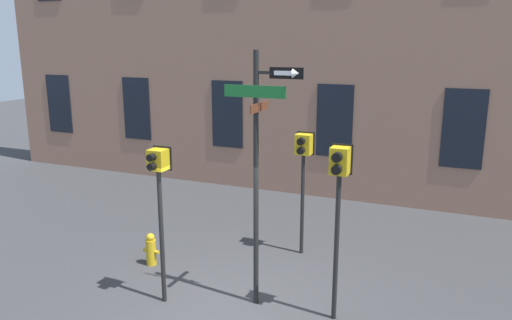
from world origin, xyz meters
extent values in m
plane|color=#38383A|center=(0.00, 0.00, 0.00)|extent=(60.00, 60.00, 0.00)
cube|color=black|center=(-10.29, 6.89, 2.32)|extent=(1.05, 0.03, 2.09)
cube|color=black|center=(-6.86, 6.89, 2.32)|extent=(1.05, 0.03, 2.09)
cube|color=black|center=(-3.43, 6.89, 2.32)|extent=(1.05, 0.03, 2.09)
cube|color=black|center=(0.00, 6.89, 2.32)|extent=(1.05, 0.03, 2.09)
cube|color=black|center=(3.43, 6.89, 2.32)|extent=(1.05, 0.03, 2.09)
cylinder|color=black|center=(0.32, 0.42, 2.21)|extent=(0.09, 0.09, 4.42)
cube|color=black|center=(0.58, 0.42, 4.06)|extent=(0.52, 0.05, 0.05)
cube|color=#196B2D|center=(0.32, 0.36, 3.76)|extent=(1.07, 0.02, 0.20)
cube|color=brown|center=(0.38, 0.42, 3.50)|extent=(0.02, 0.72, 0.14)
cube|color=black|center=(0.84, 0.41, 4.06)|extent=(0.56, 0.02, 0.18)
cube|color=white|center=(0.80, 0.40, 4.06)|extent=(0.32, 0.01, 0.07)
cone|color=white|center=(1.00, 0.40, 4.06)|extent=(0.10, 0.14, 0.14)
cylinder|color=black|center=(-1.21, -0.17, 1.22)|extent=(0.08, 0.08, 2.43)
cube|color=gold|center=(-1.21, -0.17, 2.61)|extent=(0.29, 0.26, 0.35)
cube|color=black|center=(-1.21, -0.03, 2.61)|extent=(0.35, 0.02, 0.41)
cylinder|color=black|center=(-1.21, -0.36, 2.69)|extent=(0.12, 0.12, 0.12)
cylinder|color=black|center=(-1.21, -0.36, 2.53)|extent=(0.12, 0.12, 0.12)
cylinder|color=#EA4C14|center=(-1.21, -0.31, 2.69)|extent=(0.10, 0.01, 0.10)
cylinder|color=black|center=(1.73, 0.46, 1.26)|extent=(0.08, 0.08, 2.51)
cube|color=gold|center=(1.73, 0.46, 2.73)|extent=(0.29, 0.26, 0.43)
cube|color=black|center=(1.73, 0.60, 2.73)|extent=(0.35, 0.02, 0.49)
cylinder|color=black|center=(1.73, 0.27, 2.83)|extent=(0.15, 0.12, 0.15)
cylinder|color=black|center=(1.73, 0.27, 2.63)|extent=(0.15, 0.12, 0.15)
cylinder|color=#EA4C14|center=(1.73, 0.33, 2.83)|extent=(0.12, 0.01, 0.12)
cylinder|color=black|center=(0.39, 2.79, 1.11)|extent=(0.08, 0.08, 2.23)
cube|color=gold|center=(0.39, 2.79, 2.44)|extent=(0.33, 0.26, 0.43)
cube|color=black|center=(0.39, 2.93, 2.44)|extent=(0.39, 0.02, 0.49)
cylinder|color=black|center=(0.39, 2.60, 2.54)|extent=(0.15, 0.12, 0.15)
cylinder|color=black|center=(0.39, 2.60, 2.35)|extent=(0.15, 0.12, 0.15)
cylinder|color=orange|center=(0.39, 2.66, 2.54)|extent=(0.12, 0.01, 0.12)
cylinder|color=gold|center=(-2.30, 0.99, 0.27)|extent=(0.21, 0.21, 0.55)
sphere|color=gold|center=(-2.30, 0.99, 0.60)|extent=(0.18, 0.18, 0.18)
cylinder|color=gold|center=(-2.44, 0.99, 0.30)|extent=(0.08, 0.07, 0.07)
cylinder|color=gold|center=(-2.15, 0.99, 0.30)|extent=(0.08, 0.07, 0.07)
camera|label=1|loc=(3.50, -7.00, 4.54)|focal=35.00mm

